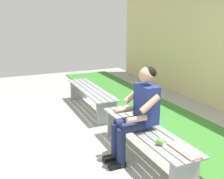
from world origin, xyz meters
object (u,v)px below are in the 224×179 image
(bench_near, at_px, (145,135))
(apple, at_px, (160,141))
(person_seated, at_px, (138,111))
(book_open, at_px, (184,150))
(bench_far, at_px, (91,93))

(bench_near, relative_size, apple, 21.95)
(person_seated, relative_size, book_open, 3.04)
(book_open, bearing_deg, person_seated, 11.72)
(bench_near, relative_size, bench_far, 0.98)
(bench_near, height_order, person_seated, person_seated)
(person_seated, bearing_deg, bench_near, -109.85)
(bench_far, height_order, apple, apple)
(bench_far, bearing_deg, apple, 177.73)
(person_seated, xyz_separation_m, book_open, (-0.75, -0.15, -0.23))
(bench_near, height_order, book_open, book_open)
(person_seated, distance_m, book_open, 0.80)
(bench_far, distance_m, apple, 2.62)
(bench_near, distance_m, person_seated, 0.36)
(bench_far, distance_m, person_seated, 2.13)
(bench_near, distance_m, book_open, 0.72)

